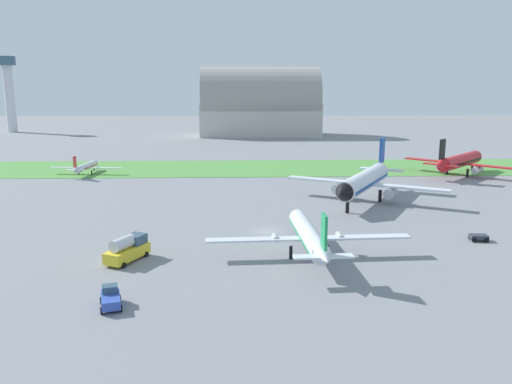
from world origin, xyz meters
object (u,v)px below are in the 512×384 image
at_px(airplane_taxiing_turboprop, 86,167).
at_px(airplane_midfield_jet, 365,181).
at_px(baggage_cart_near_gate, 479,237).
at_px(airplane_foreground_turboprop, 309,235).
at_px(fuel_truck_midfield, 128,249).
at_px(pushback_tug_by_runway, 111,298).
at_px(airplane_parked_jet_far, 459,161).
at_px(control_tower, 9,88).

relative_size(airplane_taxiing_turboprop, airplane_midfield_jet, 0.64).
bearing_deg(airplane_midfield_jet, baggage_cart_near_gate, 50.90).
height_order(airplane_taxiing_turboprop, airplane_foreground_turboprop, airplane_foreground_turboprop).
height_order(fuel_truck_midfield, pushback_tug_by_runway, fuel_truck_midfield).
bearing_deg(baggage_cart_near_gate, airplane_midfield_jet, 117.25).
relative_size(airplane_parked_jet_far, fuel_truck_midfield, 3.18).
bearing_deg(airplane_taxiing_turboprop, airplane_foreground_turboprop, -138.19).
height_order(airplane_taxiing_turboprop, airplane_midfield_jet, airplane_midfield_jet).
bearing_deg(airplane_midfield_jet, control_tower, -110.07).
xyz_separation_m(airplane_taxiing_turboprop, baggage_cart_near_gate, (71.31, -57.98, -1.40)).
relative_size(fuel_truck_midfield, control_tower, 0.20).
bearing_deg(airplane_foreground_turboprop, pushback_tug_by_runway, 121.43).
height_order(baggage_cart_near_gate, control_tower, control_tower).
distance_m(airplane_midfield_jet, fuel_truck_midfield, 49.83).
xyz_separation_m(airplane_taxiing_turboprop, control_tower, (-67.70, 119.47, 18.49)).
height_order(airplane_foreground_turboprop, airplane_midfield_jet, airplane_midfield_jet).
xyz_separation_m(airplane_parked_jet_far, control_tower, (-158.77, 124.32, 16.96)).
bearing_deg(fuel_truck_midfield, airplane_foreground_turboprop, -61.77).
relative_size(airplane_parked_jet_far, airplane_foreground_turboprop, 0.83).
bearing_deg(pushback_tug_by_runway, airplane_midfield_jet, -53.53).
bearing_deg(airplane_midfield_jet, pushback_tug_by_runway, -8.81).
height_order(airplane_parked_jet_far, pushback_tug_by_runway, airplane_parked_jet_far).
bearing_deg(baggage_cart_near_gate, airplane_taxiing_turboprop, 146.80).
bearing_deg(fuel_truck_midfield, baggage_cart_near_gate, -55.78).
bearing_deg(pushback_tug_by_runway, airplane_foreground_turboprop, -71.27).
distance_m(airplane_parked_jet_far, pushback_tug_by_runway, 99.20).
bearing_deg(control_tower, airplane_taxiing_turboprop, -60.46).
relative_size(airplane_foreground_turboprop, baggage_cart_near_gate, 10.33).
bearing_deg(airplane_midfield_jet, airplane_taxiing_turboprop, -88.16).
distance_m(baggage_cart_near_gate, pushback_tug_by_runway, 50.99).
height_order(baggage_cart_near_gate, fuel_truck_midfield, fuel_truck_midfield).
height_order(airplane_taxiing_turboprop, airplane_parked_jet_far, airplane_parked_jet_far).
bearing_deg(fuel_truck_midfield, control_tower, 52.67).
distance_m(airplane_parked_jet_far, fuel_truck_midfield, 90.25).
xyz_separation_m(airplane_parked_jet_far, airplane_midfield_jet, (-29.85, -27.33, 0.44)).
xyz_separation_m(airplane_midfield_jet, baggage_cart_near_gate, (10.08, -25.80, -3.37)).
distance_m(airplane_taxiing_turboprop, baggage_cart_near_gate, 91.91).
relative_size(pushback_tug_by_runway, control_tower, 0.11).
distance_m(airplane_taxiing_turboprop, control_tower, 138.56).
bearing_deg(airplane_parked_jet_far, fuel_truck_midfield, 175.52).
xyz_separation_m(airplane_taxiing_turboprop, airplane_foreground_turboprop, (46.30, -63.86, 0.92)).
xyz_separation_m(pushback_tug_by_runway, control_tower, (-92.29, 197.90, 19.54)).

